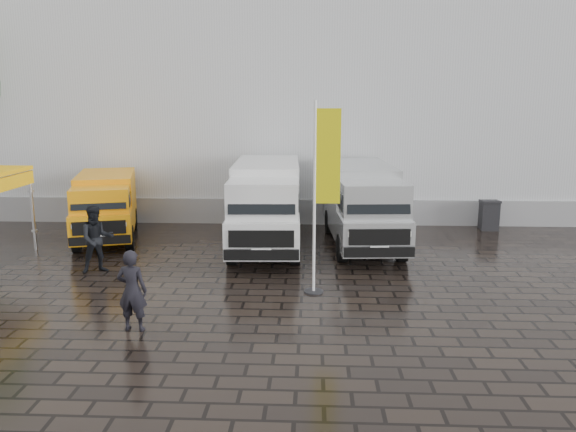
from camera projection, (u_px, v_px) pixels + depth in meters
The scene contains 10 objects.
ground at pixel (284, 290), 14.59m from camera, with size 120.00×120.00×0.00m, color black.
exhibition_hall at pixel (339, 77), 28.94m from camera, with size 44.00×16.00×12.00m, color silver.
hall_plinth at pixel (345, 212), 22.18m from camera, with size 44.00×0.15×1.00m, color gray.
van_yellow at pixel (106, 208), 19.69m from camera, with size 1.88×4.90×2.26m, color orange, non-canonical shape.
van_white at pixel (266, 206), 18.55m from camera, with size 2.14×6.41×2.78m, color white, non-canonical shape.
van_silver at pixel (362, 207), 18.81m from camera, with size 2.06×6.17×2.68m, color silver, non-canonical shape.
flagpole at pixel (322, 189), 13.86m from camera, with size 0.88×0.50×4.84m.
wheelie_bin at pixel (489, 215), 21.29m from camera, with size 0.68×0.68×1.13m, color black.
person_front at pixel (132, 290), 11.87m from camera, with size 0.65×0.43×1.78m, color black.
person_tent at pixel (97, 239), 15.93m from camera, with size 0.94×0.73×1.93m, color black.
Camera 1 is at (0.74, -13.88, 4.84)m, focal length 35.00 mm.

